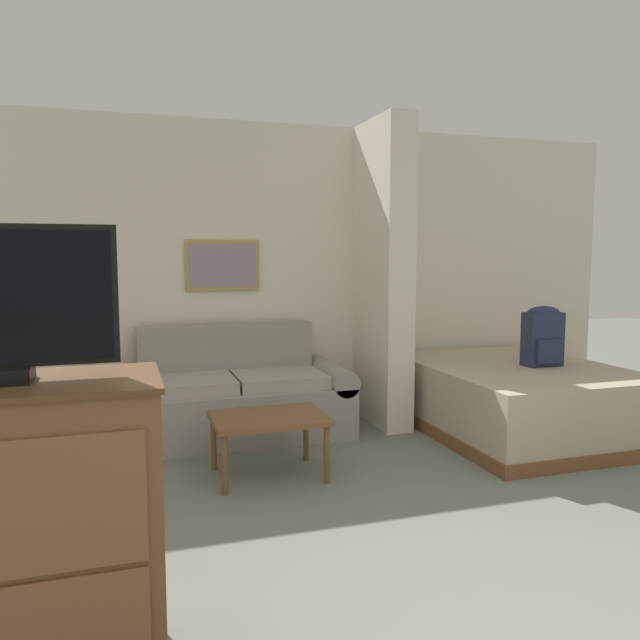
# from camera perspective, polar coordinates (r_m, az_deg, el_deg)

# --- Properties ---
(wall_back) EXTENTS (6.94, 0.16, 2.60)m
(wall_back) POSITION_cam_1_polar(r_m,az_deg,el_deg) (5.56, -5.01, 4.19)
(wall_back) COLOR silver
(wall_back) RESTS_ON ground_plane
(wall_partition_pillar) EXTENTS (0.24, 0.81, 2.60)m
(wall_partition_pillar) POSITION_cam_1_polar(r_m,az_deg,el_deg) (5.41, 5.74, 4.19)
(wall_partition_pillar) COLOR silver
(wall_partition_pillar) RESTS_ON ground_plane
(couch) EXTENTS (1.87, 0.84, 0.88)m
(couch) POSITION_cam_1_polar(r_m,az_deg,el_deg) (5.15, -7.99, -7.02)
(couch) COLOR gray
(couch) RESTS_ON ground_plane
(coffee_table) EXTENTS (0.74, 0.55, 0.41)m
(coffee_table) POSITION_cam_1_polar(r_m,az_deg,el_deg) (4.19, -4.72, -9.31)
(coffee_table) COLOR brown
(coffee_table) RESTS_ON ground_plane
(side_table) EXTENTS (0.38, 0.38, 0.57)m
(side_table) POSITION_cam_1_polar(r_m,az_deg,el_deg) (5.01, -20.81, -6.12)
(side_table) COLOR brown
(side_table) RESTS_ON ground_plane
(table_lamp) EXTENTS (0.36, 0.36, 0.42)m
(table_lamp) POSITION_cam_1_polar(r_m,az_deg,el_deg) (4.94, -20.99, -1.53)
(table_lamp) COLOR tan
(table_lamp) RESTS_ON side_table
(tv_dresser) EXTENTS (1.04, 0.50, 1.07)m
(tv_dresser) POSITION_cam_1_polar(r_m,az_deg,el_deg) (2.40, -27.14, -17.71)
(tv_dresser) COLOR brown
(tv_dresser) RESTS_ON ground_plane
(bed) EXTENTS (1.51, 1.94, 0.56)m
(bed) POSITION_cam_1_polar(r_m,az_deg,el_deg) (5.48, 17.35, -6.75)
(bed) COLOR brown
(bed) RESTS_ON ground_plane
(backpack) EXTENTS (0.31, 0.19, 0.49)m
(backpack) POSITION_cam_1_polar(r_m,az_deg,el_deg) (5.40, 19.72, -1.32)
(backpack) COLOR #232D4C
(backpack) RESTS_ON bed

